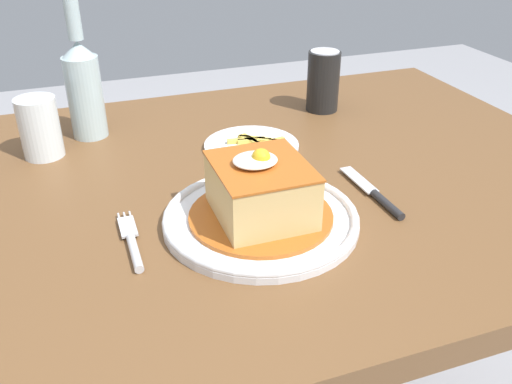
% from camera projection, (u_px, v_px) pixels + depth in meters
% --- Properties ---
extents(dining_table, '(1.38, 0.85, 0.76)m').
position_uv_depth(dining_table, '(199.00, 241.00, 0.92)').
color(dining_table, brown).
rests_on(dining_table, ground_plane).
extents(main_plate, '(0.27, 0.27, 0.02)m').
position_uv_depth(main_plate, '(261.00, 218.00, 0.77)').
color(main_plate, white).
rests_on(main_plate, dining_table).
extents(sandwich_meal, '(0.20, 0.20, 0.10)m').
position_uv_depth(sandwich_meal, '(261.00, 193.00, 0.75)').
color(sandwich_meal, '#B75B1E').
rests_on(sandwich_meal, main_plate).
extents(fork, '(0.02, 0.14, 0.01)m').
position_uv_depth(fork, '(132.00, 244.00, 0.72)').
color(fork, silver).
rests_on(fork, dining_table).
extents(knife, '(0.02, 0.17, 0.01)m').
position_uv_depth(knife, '(379.00, 197.00, 0.82)').
color(knife, '#262628').
rests_on(knife, dining_table).
extents(soda_can, '(0.07, 0.07, 0.12)m').
position_uv_depth(soda_can, '(323.00, 81.00, 1.13)').
color(soda_can, black).
rests_on(soda_can, dining_table).
extents(beer_bottle_clear, '(0.06, 0.06, 0.27)m').
position_uv_depth(beer_bottle_clear, '(83.00, 85.00, 0.99)').
color(beer_bottle_clear, '#ADC6CC').
rests_on(beer_bottle_clear, dining_table).
extents(drinking_glass, '(0.07, 0.07, 0.10)m').
position_uv_depth(drinking_glass, '(41.00, 132.00, 0.94)').
color(drinking_glass, '#3F2314').
rests_on(drinking_glass, dining_table).
extents(side_plate_fries, '(0.17, 0.17, 0.02)m').
position_uv_depth(side_plate_fries, '(252.00, 146.00, 0.99)').
color(side_plate_fries, white).
rests_on(side_plate_fries, dining_table).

